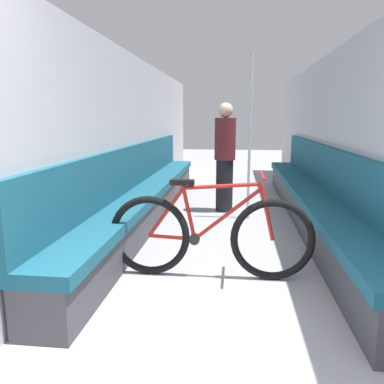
% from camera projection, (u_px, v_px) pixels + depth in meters
% --- Properties ---
extents(wall_left, '(0.10, 10.30, 2.18)m').
position_uv_depth(wall_left, '(123.00, 139.00, 4.76)').
color(wall_left, '#B2B2B7').
rests_on(wall_left, ground).
extents(wall_right, '(0.10, 10.30, 2.18)m').
position_uv_depth(wall_right, '(340.00, 140.00, 4.45)').
color(wall_right, '#B2B2B7').
rests_on(wall_right, ground).
extents(bench_seat_row_left, '(0.45, 5.86, 1.00)m').
position_uv_depth(bench_seat_row_left, '(146.00, 195.00, 5.04)').
color(bench_seat_row_left, '#3D3D42').
rests_on(bench_seat_row_left, ground).
extents(bench_seat_row_right, '(0.45, 5.86, 1.00)m').
position_uv_depth(bench_seat_row_right, '(312.00, 199.00, 4.79)').
color(bench_seat_row_right, '#3D3D42').
rests_on(bench_seat_row_right, ground).
extents(bicycle, '(1.75, 0.46, 0.91)m').
position_uv_depth(bicycle, '(210.00, 236.00, 3.17)').
color(bicycle, black).
rests_on(bicycle, ground).
extents(grab_pole_near, '(0.08, 0.08, 2.16)m').
position_uv_depth(grab_pole_near, '(250.00, 141.00, 4.94)').
color(grab_pole_near, gray).
rests_on(grab_pole_near, ground).
extents(passenger_standing, '(0.30, 0.30, 1.56)m').
position_uv_depth(passenger_standing, '(225.00, 157.00, 5.37)').
color(passenger_standing, black).
rests_on(passenger_standing, ground).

